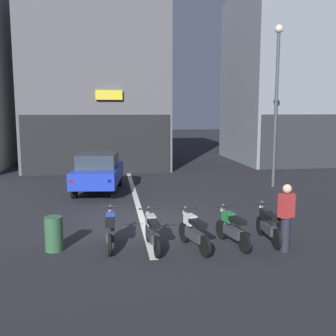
{
  "coord_description": "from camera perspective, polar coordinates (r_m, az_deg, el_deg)",
  "views": [
    {
      "loc": [
        -0.94,
        -11.59,
        3.4
      ],
      "look_at": [
        1.05,
        2.0,
        1.4
      ],
      "focal_mm": 42.02,
      "sensor_mm": 36.0,
      "label": 1
    }
  ],
  "objects": [
    {
      "name": "car_blue_crossing_near",
      "position": [
        16.86,
        -10.07,
        -0.43
      ],
      "size": [
        2.22,
        4.27,
        1.64
      ],
      "color": "black",
      "rests_on": "ground"
    },
    {
      "name": "motorcycle_silver_row_left_mid",
      "position": [
        9.82,
        -2.32,
        -9.16
      ],
      "size": [
        0.55,
        1.67,
        0.98
      ],
      "color": "black",
      "rests_on": "ground"
    },
    {
      "name": "building_far_right",
      "position": [
        29.0,
        19.23,
        12.1
      ],
      "size": [
        9.57,
        8.21,
        11.14
      ],
      "color": "gray",
      "rests_on": "ground"
    },
    {
      "name": "lane_centre_line",
      "position": [
        17.94,
        -5.18,
        -2.66
      ],
      "size": [
        0.2,
        18.0,
        0.01
      ],
      "primitive_type": "cube",
      "color": "silver",
      "rests_on": "ground"
    },
    {
      "name": "ground_plane",
      "position": [
        12.12,
        -3.59,
        -8.03
      ],
      "size": [
        120.0,
        120.0,
        0.0
      ],
      "primitive_type": "plane",
      "color": "#232328"
    },
    {
      "name": "trash_bin",
      "position": [
        10.13,
        -16.23,
        -9.14
      ],
      "size": [
        0.44,
        0.44,
        0.85
      ],
      "primitive_type": "cylinder",
      "color": "#2D5938",
      "rests_on": "ground"
    },
    {
      "name": "motorcycle_green_row_right_mid",
      "position": [
        10.21,
        9.29,
        -8.59
      ],
      "size": [
        0.56,
        1.65,
        0.98
      ],
      "color": "black",
      "rests_on": "ground"
    },
    {
      "name": "motorcycle_blue_row_leftmost",
      "position": [
        10.06,
        -8.36,
        -8.82
      ],
      "size": [
        0.55,
        1.67,
        0.98
      ],
      "color": "black",
      "rests_on": "ground"
    },
    {
      "name": "motorcycle_white_row_centre",
      "position": [
        9.85,
        3.73,
        -9.11
      ],
      "size": [
        0.6,
        1.64,
        0.98
      ],
      "color": "black",
      "rests_on": "ground"
    },
    {
      "name": "building_mid_block",
      "position": [
        25.83,
        -10.18,
        13.0
      ],
      "size": [
        8.21,
        8.91,
        11.19
      ],
      "color": "#56565B",
      "rests_on": "ground"
    },
    {
      "name": "street_lamp",
      "position": [
        18.17,
        15.48,
        10.76
      ],
      "size": [
        0.36,
        0.36,
        7.06
      ],
      "color": "#47474C",
      "rests_on": "ground"
    },
    {
      "name": "motorcycle_black_row_rightmost",
      "position": [
        10.69,
        14.32,
        -7.95
      ],
      "size": [
        0.55,
        1.67,
        0.98
      ],
      "color": "black",
      "rests_on": "ground"
    },
    {
      "name": "person_by_motorcycles",
      "position": [
        9.97,
        16.74,
        -6.87
      ],
      "size": [
        0.41,
        0.33,
        1.67
      ],
      "color": "#23232D",
      "rests_on": "ground"
    }
  ]
}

